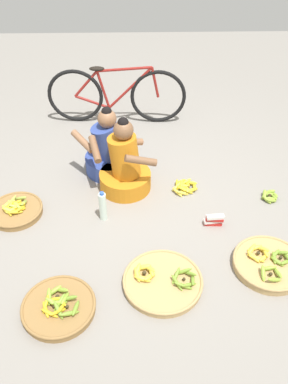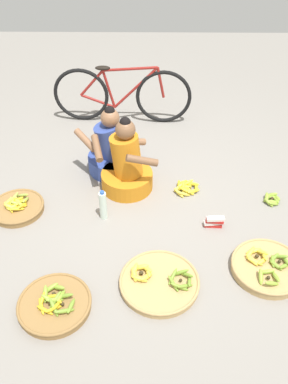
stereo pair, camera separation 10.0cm
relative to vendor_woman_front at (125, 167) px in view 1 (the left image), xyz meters
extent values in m
plane|color=gray|center=(0.18, -0.30, -0.26)|extent=(10.00, 10.00, 0.00)
cylinder|color=orange|center=(0.00, 0.00, -0.17)|extent=(0.52, 0.52, 0.18)
cylinder|color=orange|center=(0.00, 0.00, 0.13)|extent=(0.39, 0.37, 0.44)
sphere|color=brown|center=(0.00, 0.00, 0.42)|extent=(0.19, 0.19, 0.19)
sphere|color=black|center=(0.00, 0.00, 0.50)|extent=(0.10, 0.10, 0.10)
cylinder|color=brown|center=(-0.28, 0.01, 0.21)|extent=(0.15, 0.31, 0.16)
cylinder|color=brown|center=(0.16, -0.19, 0.21)|extent=(0.31, 0.12, 0.16)
cylinder|color=#334793|center=(-0.17, 0.31, -0.17)|extent=(0.52, 0.52, 0.18)
cylinder|color=#334793|center=(-0.17, 0.31, 0.10)|extent=(0.36, 0.28, 0.42)
sphere|color=#8C6042|center=(-0.17, 0.31, 0.37)|extent=(0.19, 0.19, 0.19)
sphere|color=black|center=(-0.17, 0.31, 0.44)|extent=(0.10, 0.10, 0.10)
cylinder|color=#8C6042|center=(-0.41, 0.21, 0.17)|extent=(0.26, 0.27, 0.16)
cylinder|color=#8C6042|center=(0.05, 0.18, 0.17)|extent=(0.30, 0.22, 0.16)
torus|color=black|center=(-0.62, 1.37, 0.08)|extent=(0.69, 0.07, 0.68)
torus|color=black|center=(0.40, 1.33, 0.08)|extent=(0.69, 0.07, 0.68)
cylinder|color=maroon|center=(0.05, 1.34, 0.19)|extent=(0.55, 0.06, 0.55)
cylinder|color=maroon|center=(-0.27, 1.36, 0.17)|extent=(0.15, 0.04, 0.49)
cylinder|color=maroon|center=(-0.01, 1.35, 0.43)|extent=(0.65, 0.06, 0.08)
cylinder|color=maroon|center=(-0.42, 1.36, 0.01)|extent=(0.42, 0.05, 0.18)
cylinder|color=maroon|center=(-0.48, 1.37, 0.24)|extent=(0.31, 0.05, 0.35)
cylinder|color=maroon|center=(0.36, 1.33, 0.27)|extent=(0.11, 0.04, 0.38)
ellipsoid|color=black|center=(-0.33, 1.36, 0.44)|extent=(0.18, 0.08, 0.05)
cylinder|color=olive|center=(-0.48, -1.45, -0.23)|extent=(0.55, 0.55, 0.06)
torus|color=olive|center=(-0.48, -1.45, -0.20)|extent=(0.56, 0.56, 0.02)
ellipsoid|color=olive|center=(-0.35, -1.49, -0.18)|extent=(0.06, 0.15, 0.05)
ellipsoid|color=olive|center=(-0.40, -1.41, -0.17)|extent=(0.15, 0.05, 0.09)
ellipsoid|color=olive|center=(-0.47, -1.44, -0.17)|extent=(0.10, 0.15, 0.08)
ellipsoid|color=olive|center=(-0.47, -1.51, -0.17)|extent=(0.11, 0.14, 0.09)
ellipsoid|color=olive|center=(-0.38, -1.54, -0.17)|extent=(0.15, 0.09, 0.08)
sphere|color=#382D19|center=(-0.41, -1.48, -0.18)|extent=(0.03, 0.03, 0.03)
ellipsoid|color=#8CAD38|center=(-0.43, -1.40, -0.18)|extent=(0.07, 0.14, 0.07)
ellipsoid|color=#8CAD38|center=(-0.46, -1.33, -0.17)|extent=(0.14, 0.09, 0.09)
ellipsoid|color=#8CAD38|center=(-0.53, -1.34, -0.17)|extent=(0.14, 0.11, 0.07)
ellipsoid|color=#8CAD38|center=(-0.55, -1.39, -0.17)|extent=(0.05, 0.14, 0.09)
ellipsoid|color=#8CAD38|center=(-0.51, -1.44, -0.17)|extent=(0.14, 0.08, 0.09)
ellipsoid|color=#8CAD38|center=(-0.47, -1.45, -0.17)|extent=(0.14, 0.08, 0.08)
sphere|color=#382D19|center=(-0.49, -1.39, -0.17)|extent=(0.03, 0.03, 0.03)
ellipsoid|color=gold|center=(-0.45, -1.48, -0.17)|extent=(0.06, 0.14, 0.08)
ellipsoid|color=gold|center=(-0.46, -1.43, -0.18)|extent=(0.11, 0.13, 0.07)
ellipsoid|color=gold|center=(-0.51, -1.41, -0.18)|extent=(0.14, 0.03, 0.05)
ellipsoid|color=gold|center=(-0.57, -1.46, -0.17)|extent=(0.06, 0.14, 0.09)
ellipsoid|color=gold|center=(-0.56, -1.49, -0.18)|extent=(0.08, 0.14, 0.05)
ellipsoid|color=gold|center=(-0.53, -1.53, -0.18)|extent=(0.14, 0.08, 0.06)
ellipsoid|color=gold|center=(-0.47, -1.52, -0.18)|extent=(0.13, 0.11, 0.07)
sphere|color=#382D19|center=(-0.51, -1.47, -0.18)|extent=(0.03, 0.03, 0.03)
cylinder|color=olive|center=(-1.03, -0.37, -0.23)|extent=(0.49, 0.49, 0.06)
torus|color=olive|center=(-1.03, -0.37, -0.20)|extent=(0.51, 0.51, 0.02)
ellipsoid|color=gold|center=(-0.96, -0.38, -0.17)|extent=(0.06, 0.13, 0.06)
ellipsoid|color=gold|center=(-0.98, -0.33, -0.17)|extent=(0.11, 0.10, 0.08)
ellipsoid|color=gold|center=(-1.04, -0.32, -0.17)|extent=(0.13, 0.08, 0.07)
ellipsoid|color=gold|center=(-1.07, -0.36, -0.18)|extent=(0.06, 0.13, 0.06)
ellipsoid|color=gold|center=(-1.07, -0.38, -0.17)|extent=(0.06, 0.13, 0.06)
ellipsoid|color=gold|center=(-1.04, -0.42, -0.18)|extent=(0.13, 0.08, 0.06)
ellipsoid|color=gold|center=(-0.98, -0.41, -0.18)|extent=(0.12, 0.10, 0.05)
sphere|color=#382D19|center=(-1.01, -0.37, -0.17)|extent=(0.03, 0.03, 0.03)
ellipsoid|color=#9EB747|center=(-0.96, -0.32, -0.17)|extent=(0.04, 0.15, 0.08)
ellipsoid|color=#9EB747|center=(-1.00, -0.25, -0.17)|extent=(0.15, 0.07, 0.08)
ellipsoid|color=#9EB747|center=(-1.08, -0.29, -0.17)|extent=(0.09, 0.15, 0.07)
ellipsoid|color=#9EB747|center=(-1.08, -0.35, -0.17)|extent=(0.10, 0.14, 0.06)
ellipsoid|color=#9EB747|center=(-1.01, -0.38, -0.17)|extent=(0.15, 0.05, 0.09)
sphere|color=#382D19|center=(-1.02, -0.31, -0.17)|extent=(0.03, 0.03, 0.03)
ellipsoid|color=yellow|center=(-1.02, -0.37, -0.17)|extent=(0.05, 0.13, 0.08)
ellipsoid|color=yellow|center=(-1.04, -0.33, -0.17)|extent=(0.12, 0.11, 0.06)
ellipsoid|color=yellow|center=(-1.09, -0.32, -0.17)|extent=(0.13, 0.08, 0.08)
ellipsoid|color=yellow|center=(-1.12, -0.34, -0.17)|extent=(0.10, 0.12, 0.06)
ellipsoid|color=yellow|center=(-1.12, -0.40, -0.17)|extent=(0.10, 0.12, 0.06)
ellipsoid|color=yellow|center=(-1.08, -0.42, -0.17)|extent=(0.13, 0.05, 0.08)
ellipsoid|color=yellow|center=(-1.03, -0.40, -0.17)|extent=(0.11, 0.12, 0.06)
sphere|color=#382D19|center=(-1.07, -0.37, -0.17)|extent=(0.03, 0.03, 0.03)
ellipsoid|color=yellow|center=(-0.97, -0.40, -0.17)|extent=(0.04, 0.13, 0.08)
ellipsoid|color=yellow|center=(-1.02, -0.34, -0.17)|extent=(0.14, 0.06, 0.06)
ellipsoid|color=yellow|center=(-1.08, -0.37, -0.17)|extent=(0.09, 0.13, 0.08)
ellipsoid|color=yellow|center=(-1.08, -0.43, -0.17)|extent=(0.10, 0.13, 0.07)
ellipsoid|color=yellow|center=(-1.00, -0.45, -0.17)|extent=(0.13, 0.09, 0.07)
sphere|color=#382D19|center=(-1.03, -0.39, -0.17)|extent=(0.03, 0.03, 0.03)
cylinder|color=tan|center=(1.20, -1.08, -0.23)|extent=(0.58, 0.58, 0.07)
torus|color=tan|center=(1.20, -1.08, -0.19)|extent=(0.60, 0.60, 0.02)
ellipsoid|color=olive|center=(1.34, -1.05, -0.17)|extent=(0.04, 0.12, 0.07)
ellipsoid|color=olive|center=(1.31, -1.01, -0.16)|extent=(0.12, 0.08, 0.08)
ellipsoid|color=olive|center=(1.25, -1.02, -0.17)|extent=(0.11, 0.11, 0.06)
ellipsoid|color=olive|center=(1.24, -1.05, -0.17)|extent=(0.04, 0.12, 0.05)
ellipsoid|color=olive|center=(1.25, -1.09, -0.17)|extent=(0.11, 0.11, 0.05)
ellipsoid|color=olive|center=(1.32, -1.10, -0.17)|extent=(0.12, 0.09, 0.06)
sphere|color=#382D19|center=(1.29, -1.06, -0.17)|extent=(0.03, 0.03, 0.03)
ellipsoid|color=yellow|center=(1.18, -1.00, -0.16)|extent=(0.04, 0.14, 0.08)
ellipsoid|color=yellow|center=(1.16, -0.96, -0.16)|extent=(0.12, 0.13, 0.09)
ellipsoid|color=yellow|center=(1.10, -0.94, -0.17)|extent=(0.14, 0.07, 0.06)
ellipsoid|color=yellow|center=(1.07, -0.96, -0.16)|extent=(0.12, 0.13, 0.07)
ellipsoid|color=yellow|center=(1.07, -1.04, -0.17)|extent=(0.11, 0.13, 0.06)
ellipsoid|color=yellow|center=(1.09, -1.06, -0.17)|extent=(0.14, 0.09, 0.06)
ellipsoid|color=yellow|center=(1.16, -1.05, -0.17)|extent=(0.13, 0.12, 0.06)
sphere|color=#382D19|center=(1.12, -1.00, -0.17)|extent=(0.03, 0.03, 0.03)
ellipsoid|color=#8CAD38|center=(1.22, -1.21, -0.17)|extent=(0.05, 0.14, 0.07)
ellipsoid|color=#8CAD38|center=(1.16, -1.16, -0.17)|extent=(0.14, 0.04, 0.06)
ellipsoid|color=#8CAD38|center=(1.10, -1.22, -0.16)|extent=(0.04, 0.14, 0.09)
ellipsoid|color=#8CAD38|center=(1.18, -1.28, -0.16)|extent=(0.14, 0.06, 0.08)
sphere|color=#382D19|center=(1.16, -1.22, -0.17)|extent=(0.03, 0.03, 0.03)
cylinder|color=tan|center=(0.31, -1.23, -0.23)|extent=(0.63, 0.63, 0.05)
torus|color=tan|center=(0.31, -1.23, -0.21)|extent=(0.64, 0.64, 0.02)
ellipsoid|color=olive|center=(0.54, -1.25, -0.18)|extent=(0.05, 0.16, 0.08)
ellipsoid|color=olive|center=(0.52, -1.19, -0.18)|extent=(0.13, 0.12, 0.09)
ellipsoid|color=olive|center=(0.47, -1.17, -0.17)|extent=(0.15, 0.03, 0.09)
ellipsoid|color=olive|center=(0.42, -1.21, -0.18)|extent=(0.10, 0.15, 0.08)
ellipsoid|color=olive|center=(0.42, -1.28, -0.18)|extent=(0.10, 0.15, 0.06)
ellipsoid|color=olive|center=(0.46, -1.31, -0.18)|extent=(0.16, 0.06, 0.08)
ellipsoid|color=olive|center=(0.51, -1.30, -0.18)|extent=(0.15, 0.10, 0.09)
sphere|color=#382D19|center=(0.48, -1.24, -0.18)|extent=(0.03, 0.03, 0.03)
ellipsoid|color=yellow|center=(0.22, -1.17, -0.18)|extent=(0.06, 0.14, 0.08)
ellipsoid|color=yellow|center=(0.21, -1.14, -0.17)|extent=(0.11, 0.13, 0.09)
ellipsoid|color=yellow|center=(0.16, -1.12, -0.18)|extent=(0.14, 0.05, 0.07)
ellipsoid|color=yellow|center=(0.11, -1.16, -0.17)|extent=(0.08, 0.14, 0.09)
ellipsoid|color=yellow|center=(0.11, -1.19, -0.18)|extent=(0.07, 0.14, 0.07)
ellipsoid|color=yellow|center=(0.15, -1.23, -0.18)|extent=(0.14, 0.07, 0.06)
ellipsoid|color=yellow|center=(0.21, -1.22, -0.18)|extent=(0.12, 0.12, 0.07)
sphere|color=#382D19|center=(0.17, -1.18, -0.18)|extent=(0.04, 0.04, 0.04)
ellipsoid|color=#8CAD38|center=(1.49, -0.19, -0.23)|extent=(0.06, 0.12, 0.07)
ellipsoid|color=#8CAD38|center=(1.45, -0.15, -0.23)|extent=(0.12, 0.06, 0.08)
ellipsoid|color=#8CAD38|center=(1.39, -0.19, -0.23)|extent=(0.06, 0.13, 0.08)
ellipsoid|color=#8CAD38|center=(1.44, -0.25, -0.23)|extent=(0.12, 0.04, 0.06)
sphere|color=#382D19|center=(1.44, -0.20, -0.23)|extent=(0.04, 0.04, 0.04)
ellipsoid|color=#8CAD38|center=(1.48, -0.21, -0.24)|extent=(0.06, 0.12, 0.06)
ellipsoid|color=#8CAD38|center=(1.43, -0.18, -0.24)|extent=(0.12, 0.04, 0.05)
ellipsoid|color=#8CAD38|center=(1.39, -0.19, -0.23)|extent=(0.10, 0.11, 0.07)
ellipsoid|color=#8CAD38|center=(1.39, -0.26, -0.23)|extent=(0.11, 0.10, 0.08)
ellipsoid|color=#8CAD38|center=(1.44, -0.27, -0.23)|extent=(0.12, 0.06, 0.07)
sphere|color=#382D19|center=(1.43, -0.23, -0.23)|extent=(0.03, 0.03, 0.03)
ellipsoid|color=yellow|center=(0.63, -0.09, -0.23)|extent=(0.05, 0.14, 0.08)
ellipsoid|color=yellow|center=(0.59, -0.02, -0.23)|extent=(0.14, 0.07, 0.06)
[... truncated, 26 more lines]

